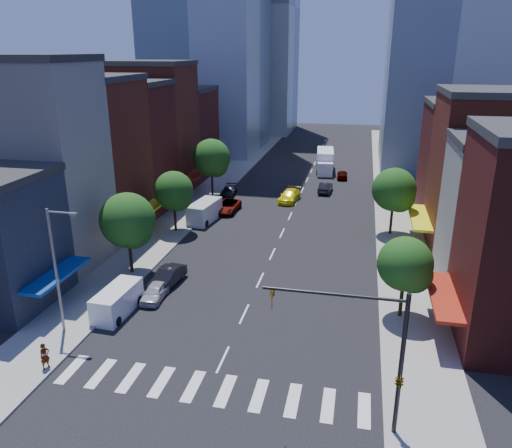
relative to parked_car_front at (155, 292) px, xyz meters
The scene contains 31 objects.
ground 10.22m from the parked_car_front, 42.35° to the right, with size 220.00×220.00×0.00m, color black.
sidewalk_left 33.50m from the parked_car_front, 98.52° to the left, with size 5.00×120.00×0.15m, color gray.
sidewalk_right 38.72m from the parked_car_front, 58.83° to the left, with size 5.00×120.00×0.15m, color gray.
crosswalk 12.44m from the parked_car_front, 52.64° to the right, with size 19.00×3.00×0.01m, color silver.
bldg_left_1 16.66m from the parked_car_front, 159.14° to the left, with size 12.00×8.00×18.00m, color beige.
bldg_left_2 20.52m from the parked_car_front, 134.65° to the left, with size 12.00×9.00×16.00m, color maroon.
bldg_left_3 26.80m from the parked_car_front, 121.32° to the left, with size 12.00×8.00×15.00m, color #4B1512.
bldg_left_4 34.37m from the parked_car_front, 113.73° to the left, with size 12.00×9.00×17.00m, color maroon.
bldg_left_5 42.73m from the parked_car_front, 108.55° to the left, with size 12.00×10.00×13.00m, color #4B1512.
bldg_right_2 33.98m from the parked_car_front, 30.97° to the left, with size 12.00×10.00×15.00m, color maroon.
bldg_right_3 39.81m from the parked_car_front, 43.55° to the left, with size 12.00×10.00×13.00m, color #4B1512.
tower_far_w 92.87m from the parked_car_front, 96.77° to the left, with size 18.00×18.00×56.00m, color #9EA5AD.
traffic_signal 21.15m from the parked_car_front, 33.04° to the right, with size 7.24×2.24×8.00m.
streetlight 8.61m from the parked_car_front, 126.02° to the right, with size 2.25×0.25×9.00m.
tree_left_near 6.99m from the parked_car_front, 133.23° to the left, with size 4.80×4.80×7.30m.
tree_left_mid 16.01m from the parked_car_front, 104.21° to the left, with size 4.20×4.20×6.65m.
tree_left_far 29.65m from the parked_car_front, 97.47° to the left, with size 5.00×5.00×7.75m.
tree_right_near 19.54m from the parked_car_front, ahead, with size 4.00×4.00×6.20m.
tree_right_far 27.37m from the parked_car_front, 44.79° to the left, with size 4.60×4.60×7.20m.
parked_car_front is the anchor object (origin of this frame).
parked_car_second 2.57m from the parked_car_front, 89.18° to the left, with size 1.58×4.53×1.49m, color black.
parked_car_third 23.18m from the parked_car_front, 90.54° to the left, with size 2.36×5.12×1.42m, color #999999.
parked_car_rear 30.22m from the parked_car_front, 93.72° to the left, with size 1.82×4.49×1.30m, color black.
cargo_van_near 3.42m from the parked_car_front, 123.54° to the right, with size 2.16×4.91×2.06m.
cargo_van_far 19.30m from the parked_car_front, 95.89° to the left, with size 2.85×5.69×2.33m.
taxi 29.97m from the parked_car_front, 77.40° to the left, with size 2.11×5.19×1.51m, color yellow.
traffic_car_oncoming 36.25m from the parked_car_front, 72.60° to the left, with size 1.52×4.37×1.44m, color black.
traffic_car_far 44.96m from the parked_car_front, 73.51° to the left, with size 1.55×3.85×1.31m, color #999999.
box_truck 48.29m from the parked_car_front, 78.38° to the left, with size 3.25×8.78×3.46m.
pedestrian_near 10.64m from the parked_car_front, 106.18° to the right, with size 0.62×0.41×1.70m, color #999999.
pedestrian_far 11.38m from the parked_car_front, 123.07° to the left, with size 0.89×0.69×1.83m, color #999999.
Camera 1 is at (7.83, -26.48, 18.98)m, focal length 35.00 mm.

